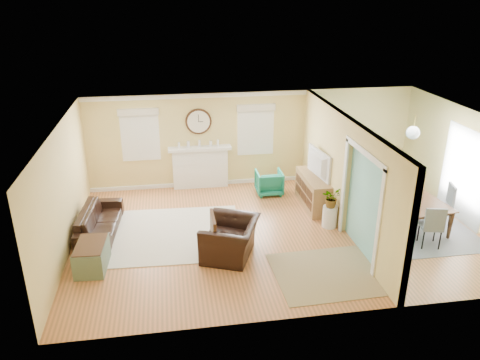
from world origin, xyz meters
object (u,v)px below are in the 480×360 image
Objects in this scene: credenza at (314,191)px; dining_table at (410,210)px; sofa at (100,221)px; green_chair at (269,182)px; eames_chair at (230,239)px.

dining_table is at bearing -33.45° from credenza.
green_chair is at bearing -66.00° from sofa.
eames_chair is 4.42m from dining_table.
sofa is 5.22m from credenza.
eames_chair is 1.70× the size of green_chair.
eames_chair is 0.61× the size of dining_table.
eames_chair is (2.78, -1.46, 0.10)m from sofa.
green_chair is 0.44× the size of credenza.
dining_table reaches higher than green_chair.
sofa is 1.01× the size of dining_table.
credenza is (2.41, 2.06, 0.01)m from eames_chair.
eames_chair is at bearing 94.02° from dining_table.
eames_chair reaches higher than dining_table.
eames_chair is 3.32m from green_chair.
credenza is at bearing -79.19° from sofa.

